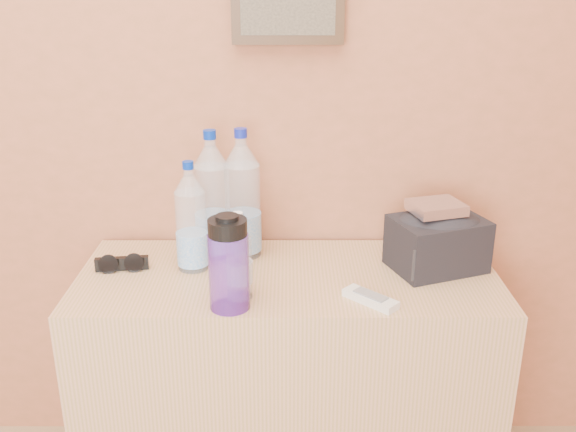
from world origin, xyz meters
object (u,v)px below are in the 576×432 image
object	(u,v)px
pet_large_c	(242,201)
sunglasses	(122,264)
pet_large_a	(191,222)
nalgene_bottle	(229,263)
toiletry_bag	(438,240)
dresser	(288,384)
pet_large_b	(213,202)
ac_remote	(370,299)
foil_packet	(436,207)
pet_small	(239,261)

from	to	relation	value
pet_large_c	sunglasses	bearing A→B (deg)	-162.15
pet_large_a	nalgene_bottle	xyz separation A→B (m)	(0.12, -0.22, -0.02)
toiletry_bag	pet_large_a	bearing A→B (deg)	159.55
dresser	sunglasses	distance (m)	0.58
pet_large_b	ac_remote	distance (m)	0.52
dresser	pet_large_a	size ratio (longest dim) A/B	3.72
toiletry_bag	foil_packet	bearing A→B (deg)	152.69
toiletry_bag	foil_packet	size ratio (longest dim) A/B	1.79
nalgene_bottle	sunglasses	distance (m)	0.39
pet_small	foil_packet	bearing A→B (deg)	18.16
dresser	toiletry_bag	world-z (taller)	toiletry_bag
pet_small	pet_large_c	bearing A→B (deg)	91.38
nalgene_bottle	ac_remote	xyz separation A→B (m)	(0.34, 0.02, -0.11)
dresser	pet_large_c	distance (m)	0.54
ac_remote	dresser	bearing A→B (deg)	-174.02
dresser	pet_small	xyz separation A→B (m)	(-0.12, -0.13, 0.45)
pet_large_c	sunglasses	size ratio (longest dim) A/B	2.58
pet_small	ac_remote	distance (m)	0.33
pet_large_c	nalgene_bottle	world-z (taller)	pet_large_c
ac_remote	pet_small	bearing A→B (deg)	-141.54
pet_large_a	ac_remote	bearing A→B (deg)	-23.28
foil_packet	toiletry_bag	bearing A→B (deg)	-6.81
dresser	pet_large_a	distance (m)	0.55
pet_large_a	pet_large_c	size ratio (longest dim) A/B	0.82
nalgene_bottle	foil_packet	size ratio (longest dim) A/B	1.78
pet_large_c	ac_remote	bearing A→B (deg)	-41.41
dresser	foil_packet	distance (m)	0.66
pet_large_b	pet_large_c	xyz separation A→B (m)	(0.08, 0.00, 0.00)
pet_small	ac_remote	world-z (taller)	pet_small
sunglasses	pet_large_a	bearing A→B (deg)	-3.99
sunglasses	ac_remote	size ratio (longest dim) A/B	0.99
pet_large_a	pet_small	distance (m)	0.22
pet_large_b	toiletry_bag	size ratio (longest dim) A/B	1.53
ac_remote	foil_packet	distance (m)	0.32
sunglasses	pet_small	bearing A→B (deg)	-32.70
dresser	pet_small	world-z (taller)	pet_small
foil_packet	nalgene_bottle	bearing A→B (deg)	-157.30
dresser	pet_large_b	size ratio (longest dim) A/B	3.09
foil_packet	ac_remote	bearing A→B (deg)	-133.78
pet_large_b	sunglasses	bearing A→B (deg)	-157.25
ac_remote	toiletry_bag	distance (m)	0.29
nalgene_bottle	foil_packet	distance (m)	0.58
dresser	toiletry_bag	bearing A→B (deg)	5.77
foil_packet	pet_small	bearing A→B (deg)	-161.84
pet_large_c	ac_remote	world-z (taller)	pet_large_c
pet_small	nalgene_bottle	world-z (taller)	nalgene_bottle
pet_small	foil_packet	distance (m)	0.54
pet_large_c	foil_packet	xyz separation A→B (m)	(0.52, -0.09, 0.01)
pet_large_c	toiletry_bag	world-z (taller)	pet_large_c
toiletry_bag	pet_small	bearing A→B (deg)	177.18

